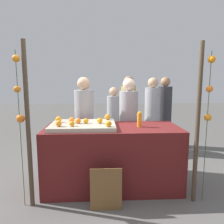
# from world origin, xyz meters

# --- Properties ---
(ground_plane) EXTENTS (24.00, 24.00, 0.00)m
(ground_plane) POSITION_xyz_m (0.00, 0.00, 0.00)
(ground_plane) COLOR #565451
(stall_counter) EXTENTS (1.99, 0.85, 0.94)m
(stall_counter) POSITION_xyz_m (0.00, 0.00, 0.47)
(stall_counter) COLOR #5B1919
(stall_counter) RESTS_ON ground_plane
(orange_tray) EXTENTS (0.93, 0.70, 0.06)m
(orange_tray) POSITION_xyz_m (-0.43, -0.02, 0.97)
(orange_tray) COLOR #B2AD99
(orange_tray) RESTS_ON stall_counter
(orange_0) EXTENTS (0.09, 0.09, 0.09)m
(orange_0) POSITION_xyz_m (-0.81, 0.09, 1.04)
(orange_0) COLOR orange
(orange_0) RESTS_ON orange_tray
(orange_1) EXTENTS (0.08, 0.08, 0.08)m
(orange_1) POSITION_xyz_m (-0.50, -0.02, 1.04)
(orange_1) COLOR orange
(orange_1) RESTS_ON orange_tray
(orange_2) EXTENTS (0.08, 0.08, 0.08)m
(orange_2) POSITION_xyz_m (-0.61, 0.04, 1.04)
(orange_2) COLOR orange
(orange_2) RESTS_ON orange_tray
(orange_3) EXTENTS (0.08, 0.08, 0.08)m
(orange_3) POSITION_xyz_m (-0.19, -0.03, 1.04)
(orange_3) COLOR orange
(orange_3) RESTS_ON orange_tray
(orange_4) EXTENTS (0.08, 0.08, 0.08)m
(orange_4) POSITION_xyz_m (-0.39, -0.02, 1.03)
(orange_4) COLOR orange
(orange_4) RESTS_ON orange_tray
(orange_5) EXTENTS (0.08, 0.08, 0.08)m
(orange_5) POSITION_xyz_m (-0.57, -0.22, 1.03)
(orange_5) COLOR orange
(orange_5) RESTS_ON orange_tray
(orange_6) EXTENTS (0.09, 0.09, 0.09)m
(orange_6) POSITION_xyz_m (-0.75, -0.22, 1.04)
(orange_6) COLOR orange
(orange_6) RESTS_ON orange_tray
(orange_7) EXTENTS (0.09, 0.09, 0.09)m
(orange_7) POSITION_xyz_m (-0.07, 0.27, 1.04)
(orange_7) COLOR orange
(orange_7) RESTS_ON orange_tray
(orange_8) EXTENTS (0.08, 0.08, 0.08)m
(orange_8) POSITION_xyz_m (-0.07, -0.27, 1.04)
(orange_8) COLOR orange
(orange_8) RESTS_ON orange_tray
(juice_bottle) EXTENTS (0.07, 0.07, 0.23)m
(juice_bottle) POSITION_xyz_m (0.40, -0.03, 1.04)
(juice_bottle) COLOR orange
(juice_bottle) RESTS_ON stall_counter
(chalkboard_sign) EXTENTS (0.40, 0.03, 0.56)m
(chalkboard_sign) POSITION_xyz_m (-0.12, -0.62, 0.27)
(chalkboard_sign) COLOR brown
(chalkboard_sign) RESTS_ON ground_plane
(vendor_left) EXTENTS (0.34, 0.34, 1.68)m
(vendor_left) POSITION_xyz_m (-0.47, 0.66, 0.78)
(vendor_left) COLOR #99999E
(vendor_left) RESTS_ON ground_plane
(vendor_right) EXTENTS (0.33, 0.33, 1.66)m
(vendor_right) POSITION_xyz_m (0.33, 0.66, 0.77)
(vendor_right) COLOR #99999E
(vendor_right) RESTS_ON ground_plane
(crowd_person_0) EXTENTS (0.35, 0.35, 1.72)m
(crowd_person_0) POSITION_xyz_m (0.48, 1.92, 0.80)
(crowd_person_0) COLOR tan
(crowd_person_0) RESTS_ON ground_plane
(crowd_person_1) EXTENTS (0.34, 0.34, 1.70)m
(crowd_person_1) POSITION_xyz_m (1.39, 2.01, 0.79)
(crowd_person_1) COLOR #333338
(crowd_person_1) RESTS_ON ground_plane
(crowd_person_2) EXTENTS (0.30, 0.30, 1.47)m
(crowd_person_2) POSITION_xyz_m (0.11, 1.63, 0.69)
(crowd_person_2) COLOR #99999E
(crowd_person_2) RESTS_ON ground_plane
(crowd_person_3) EXTENTS (0.34, 0.34, 1.69)m
(crowd_person_3) POSITION_xyz_m (0.99, 1.60, 0.78)
(crowd_person_3) COLOR #99999E
(crowd_person_3) RESTS_ON ground_plane
(canopy_post_left) EXTENTS (0.06, 0.06, 2.10)m
(canopy_post_left) POSITION_xyz_m (-1.08, -0.46, 1.05)
(canopy_post_left) COLOR #473828
(canopy_post_left) RESTS_ON ground_plane
(canopy_post_right) EXTENTS (0.06, 0.06, 2.10)m
(canopy_post_right) POSITION_xyz_m (1.08, -0.46, 1.05)
(canopy_post_right) COLOR #473828
(canopy_post_right) RESTS_ON ground_plane
(garland_strand_left) EXTENTS (0.11, 0.11, 1.98)m
(garland_strand_left) POSITION_xyz_m (-1.17, -0.45, 1.44)
(garland_strand_left) COLOR #2D4C23
(garland_strand_left) RESTS_ON ground_plane
(garland_strand_right) EXTENTS (0.10, 0.10, 1.98)m
(garland_strand_right) POSITION_xyz_m (1.19, -0.48, 1.48)
(garland_strand_right) COLOR #2D4C23
(garland_strand_right) RESTS_ON ground_plane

